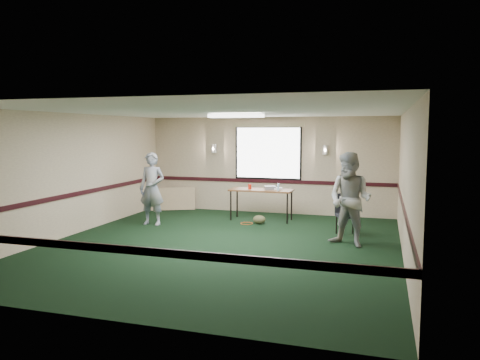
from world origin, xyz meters
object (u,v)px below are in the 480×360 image
(folding_table, at_px, (261,192))
(person_right, at_px, (350,200))
(projector, at_px, (270,188))
(conference_chair, at_px, (346,211))
(person_left, at_px, (152,189))

(folding_table, distance_m, person_right, 3.20)
(person_right, bearing_deg, projector, 159.28)
(conference_chair, bearing_deg, projector, 131.26)
(conference_chair, distance_m, person_left, 4.69)
(conference_chair, bearing_deg, folding_table, 134.02)
(conference_chair, height_order, person_left, person_left)
(folding_table, xyz_separation_m, person_left, (-2.44, -1.33, 0.14))
(projector, xyz_separation_m, conference_chair, (2.01, -1.11, -0.32))
(projector, bearing_deg, person_left, -176.22)
(projector, distance_m, person_right, 3.03)
(person_right, bearing_deg, conference_chair, 122.11)
(folding_table, height_order, person_right, person_right)
(person_left, bearing_deg, person_right, -9.65)
(conference_chair, relative_size, person_right, 0.49)
(person_left, bearing_deg, folding_table, 28.40)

